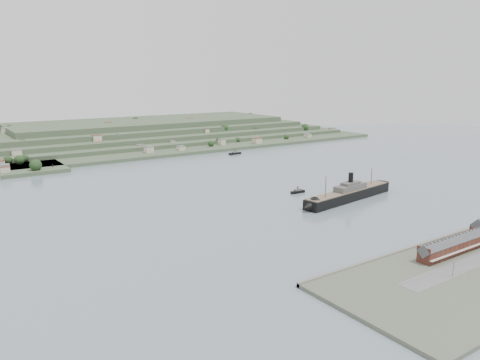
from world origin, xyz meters
TOP-DOWN VIEW (x-y plane):
  - ground at (0.00, 0.00)m, footprint 1400.00×1400.00m
  - terrace_row at (-10.00, -168.02)m, footprint 55.60×9.80m
  - far_peninsula at (27.91, 393.10)m, footprint 760.00×309.00m
  - steamship at (32.67, -46.75)m, footprint 115.15×29.02m
  - tugboat at (16.29, -4.30)m, footprint 13.89×4.05m
  - ferry_west at (-139.29, 225.00)m, footprint 19.66×11.68m
  - ferry_east at (87.23, 203.00)m, footprint 18.28×6.52m

SIDE VIEW (x-z plane):
  - ground at x=0.00m, z-range 0.00..0.00m
  - tugboat at x=16.29m, z-range -1.59..4.62m
  - ferry_east at x=87.23m, z-range -1.74..4.98m
  - ferry_west at x=-139.29m, z-range -1.85..5.28m
  - steamship at x=32.67m, z-range -8.73..18.96m
  - terrace_row at x=-10.00m, z-range 1.30..12.38m
  - far_peninsula at x=27.91m, z-range -3.12..26.88m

